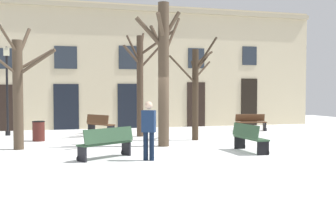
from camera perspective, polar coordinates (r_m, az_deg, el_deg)
name	(u,v)px	position (r m, az deg, el deg)	size (l,w,h in m)	color
ground_plane	(181,148)	(14.70, 1.83, -4.96)	(34.58, 34.58, 0.00)	white
building_facade	(133,66)	(23.21, -4.78, 6.33)	(21.61, 0.60, 6.78)	beige
tree_near_facade	(196,89)	(17.14, 3.86, 3.22)	(2.46, 1.92, 4.18)	#382B1E
tree_foreground	(19,88)	(15.10, -19.72, 3.08)	(2.01, 2.29, 4.48)	#4C3D2D
tree_right_of_center	(163,69)	(15.13, -0.67, 5.88)	(1.90, 1.63, 5.18)	#4C3D2D
tree_left_of_center	(141,80)	(18.52, -3.71, 4.45)	(2.19, 1.95, 4.71)	#423326
streetlamp	(7,81)	(20.24, -21.16, 3.94)	(0.30, 0.30, 4.04)	black
litter_bin	(39,131)	(17.55, -17.28, -2.49)	(0.51, 0.51, 0.81)	#4C1E19
bench_by_litter_bin	(106,142)	(12.46, -8.41, -4.14)	(1.76, 1.33, 0.92)	#2D4C33
bench_back_to_back_left	(249,138)	(13.97, 11.03, -3.45)	(0.53, 1.73, 0.93)	#2D4C33
bench_far_corner	(251,122)	(21.62, 11.25, -1.38)	(1.60, 0.74, 0.85)	#51331E
bench_facing_shops	(100,124)	(19.90, -9.29, -1.64)	(1.24, 1.59, 0.92)	#51331E
person_strolling	(149,128)	(11.97, -2.66, -2.17)	(0.44, 0.38, 1.70)	black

